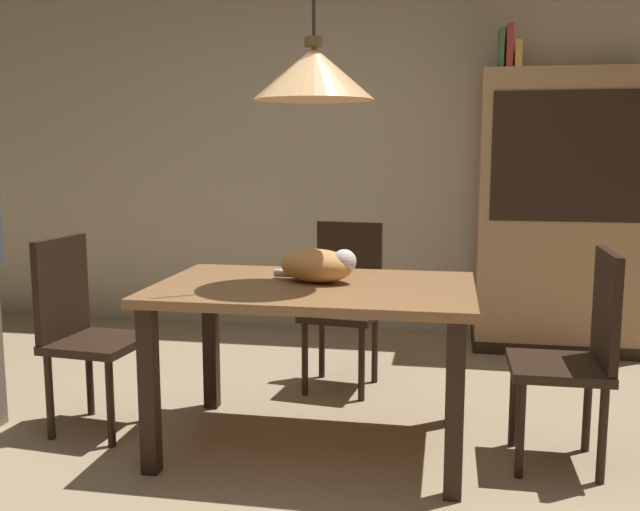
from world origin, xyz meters
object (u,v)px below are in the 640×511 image
Objects in this scene: chair_far_back at (345,297)px; chair_left_side at (82,325)px; chair_right_side at (578,349)px; pendant_lamp at (314,73)px; book_red_tall at (509,48)px; dining_table at (314,307)px; cat_sleeping at (319,265)px; hutch_bookcase at (562,218)px; book_yellow_short at (517,56)px; book_green_slim at (501,50)px.

chair_far_back is 1.43m from chair_left_side.
chair_far_back and chair_right_side have the same top height.
book_red_tall is (0.93, 1.87, 0.33)m from pendant_lamp.
cat_sleeping is at bearing 78.50° from dining_table.
book_red_tall reaches higher than hutch_bookcase.
chair_right_side reaches higher than dining_table.
chair_far_back is 4.65× the size of book_yellow_short.
book_red_tall is at bearing 179.78° from hutch_bookcase.
chair_far_back is at bearing -131.51° from book_green_slim.
chair_left_side is 2.33× the size of cat_sleeping.
chair_left_side is 1.18m from cat_sleeping.
book_red_tall is at bearing 180.00° from book_yellow_short.
chair_left_side is at bearing -142.58° from chair_far_back.
book_green_slim is 0.05m from book_red_tall.
chair_far_back is 0.88m from cat_sleeping.
hutch_bookcase is at bearing -0.26° from book_yellow_short.
dining_table is 1.51× the size of chair_left_side.
chair_left_side is at bearing 179.61° from dining_table.
pendant_lamp is 0.70× the size of hutch_bookcase.
pendant_lamp reaches higher than chair_far_back.
pendant_lamp reaches higher than cat_sleeping.
book_yellow_short is at bearing 45.21° from chair_far_back.
book_yellow_short is at bearing 94.26° from chair_right_side.
chair_far_back is 1.97m from book_green_slim.
cat_sleeping is 0.31× the size of pendant_lamp.
hutch_bookcase is at bearing 84.15° from chair_right_side.
chair_right_side is 2.39m from book_red_tall.
chair_far_back is at bearing -134.79° from book_yellow_short.
book_green_slim reaches higher than chair_far_back.
chair_far_back is 1.68m from hutch_bookcase.
pendant_lamp is 4.64× the size of book_red_tall.
book_red_tall is (0.92, 0.99, 1.48)m from chair_far_back.
cat_sleeping is 1.42× the size of book_red_tall.
book_green_slim is at bearing 64.26° from cat_sleeping.
chair_left_side is at bearing -137.96° from book_red_tall.
cat_sleeping is at bearing 78.50° from pendant_lamp.
book_red_tall is at bearing 96.00° from chair_right_side.
pendant_lamp is at bearing 81.70° from dining_table.
pendant_lamp is at bearing -115.34° from book_green_slim.
pendant_lamp is at bearing -116.56° from book_red_tall.
pendant_lamp is 2.41m from hutch_bookcase.
chair_left_side is at bearing 179.61° from pendant_lamp.
chair_right_side is at bearing -84.00° from book_red_tall.
pendant_lamp is at bearing -0.39° from chair_left_side.
book_red_tall reaches higher than chair_left_side.
chair_far_back reaches higher than cat_sleeping.
dining_table is 0.89m from chair_far_back.
hutch_bookcase is (1.32, 1.86, -0.77)m from pendant_lamp.
cat_sleeping is 2.34m from book_yellow_short.
chair_left_side is (-1.14, -0.87, 0.00)m from chair_far_back.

